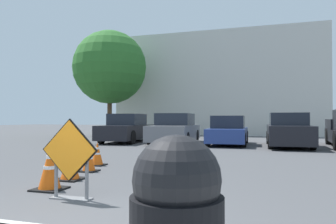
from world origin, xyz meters
The scene contains 12 objects.
ground_plane centered at (0.00, 10.00, 0.00)m, with size 96.00×96.00×0.00m, color #4C4C4F.
road_closed_sign centered at (-0.66, 1.56, 0.64)m, with size 0.96×0.20×1.24m.
traffic_cone_nearest centered at (-1.40, 2.06, 0.38)m, with size 0.51×0.51×0.77m.
traffic_cone_second centered at (-1.60, 2.98, 0.32)m, with size 0.51×0.51×0.66m.
traffic_cone_third centered at (-1.79, 4.00, 0.30)m, with size 0.40×0.40×0.62m.
traffic_cone_fourth centered at (-2.11, 4.96, 0.30)m, with size 0.41×0.41×0.62m.
parked_car_nearest centered at (-5.02, 13.20, 0.69)m, with size 2.04×4.64×1.50m.
parked_car_second centered at (-2.33, 13.14, 0.69)m, with size 2.14×4.65×1.51m.
parked_car_third centered at (0.36, 13.01, 0.63)m, with size 1.87×4.06×1.38m.
parked_car_fourth centered at (3.05, 12.73, 0.69)m, with size 1.91×4.61×1.50m.
building_facade_backdrop centered at (-1.69, 23.72, 3.93)m, with size 15.89×5.00×7.86m.
street_tree_behind_lot centered at (-8.44, 17.82, 4.85)m, with size 5.12×5.12×7.42m.
Camera 1 is at (2.28, -2.78, 1.24)m, focal length 35.00 mm.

